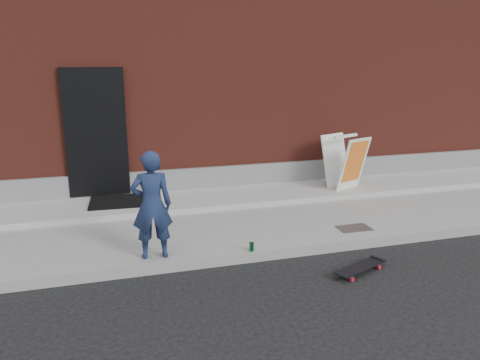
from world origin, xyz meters
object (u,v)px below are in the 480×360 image
object	(u,v)px
child	(152,205)
pizza_sign	(345,161)
soda_can	(252,247)
skateboard	(360,267)

from	to	relation	value
child	pizza_sign	xyz separation A→B (m)	(3.85, 2.03, -0.10)
pizza_sign	soda_can	distance (m)	3.43
child	skateboard	bearing A→B (deg)	162.83
child	pizza_sign	size ratio (longest dim) A/B	1.39
pizza_sign	soda_can	world-z (taller)	pizza_sign
child	skateboard	world-z (taller)	child
child	soda_can	distance (m)	1.45
skateboard	pizza_sign	xyz separation A→B (m)	(1.32, 2.93, 0.69)
skateboard	pizza_sign	size ratio (longest dim) A/B	0.80
child	soda_can	bearing A→B (deg)	174.62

